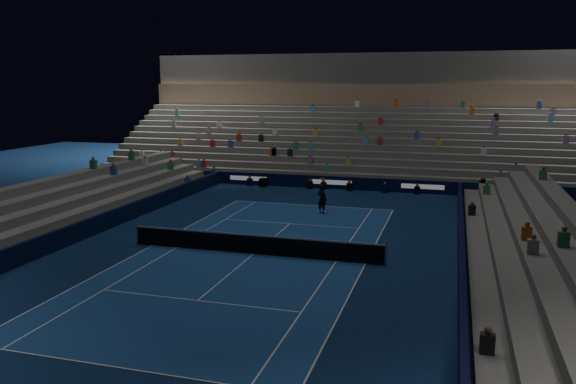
# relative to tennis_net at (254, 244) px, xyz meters

# --- Properties ---
(ground) EXTENTS (90.00, 90.00, 0.00)m
(ground) POSITION_rel_tennis_net_xyz_m (0.00, 0.00, -0.50)
(ground) COLOR #0B1F45
(ground) RESTS_ON ground
(court_surface) EXTENTS (10.97, 23.77, 0.01)m
(court_surface) POSITION_rel_tennis_net_xyz_m (0.00, 0.00, -0.50)
(court_surface) COLOR navy
(court_surface) RESTS_ON ground
(sponsor_barrier_far) EXTENTS (44.00, 0.25, 1.00)m
(sponsor_barrier_far) POSITION_rel_tennis_net_xyz_m (0.00, 18.50, -0.00)
(sponsor_barrier_far) COLOR black
(sponsor_barrier_far) RESTS_ON ground
(sponsor_barrier_east) EXTENTS (0.25, 37.00, 1.00)m
(sponsor_barrier_east) POSITION_rel_tennis_net_xyz_m (9.70, 0.00, -0.00)
(sponsor_barrier_east) COLOR black
(sponsor_barrier_east) RESTS_ON ground
(sponsor_barrier_west) EXTENTS (0.25, 37.00, 1.00)m
(sponsor_barrier_west) POSITION_rel_tennis_net_xyz_m (-9.70, 0.00, -0.00)
(sponsor_barrier_west) COLOR black
(sponsor_barrier_west) RESTS_ON ground
(grandstand_main) EXTENTS (44.00, 15.20, 11.20)m
(grandstand_main) POSITION_rel_tennis_net_xyz_m (0.00, 27.90, 2.87)
(grandstand_main) COLOR #63635F
(grandstand_main) RESTS_ON ground
(grandstand_east) EXTENTS (5.00, 37.00, 2.50)m
(grandstand_east) POSITION_rel_tennis_net_xyz_m (13.17, 0.00, 0.41)
(grandstand_east) COLOR slate
(grandstand_east) RESTS_ON ground
(grandstand_west) EXTENTS (5.00, 37.00, 2.50)m
(grandstand_west) POSITION_rel_tennis_net_xyz_m (-13.17, 0.00, 0.41)
(grandstand_west) COLOR slate
(grandstand_west) RESTS_ON ground
(tennis_net) EXTENTS (12.90, 0.10, 1.10)m
(tennis_net) POSITION_rel_tennis_net_xyz_m (0.00, 0.00, 0.00)
(tennis_net) COLOR #B2B2B7
(tennis_net) RESTS_ON ground
(tennis_player) EXTENTS (0.81, 0.69, 1.88)m
(tennis_player) POSITION_rel_tennis_net_xyz_m (1.18, 9.75, 0.44)
(tennis_player) COLOR black
(tennis_player) RESTS_ON ground
(broadcast_camera) EXTENTS (0.55, 1.00, 0.69)m
(broadcast_camera) POSITION_rel_tennis_net_xyz_m (-5.55, 17.87, -0.15)
(broadcast_camera) COLOR black
(broadcast_camera) RESTS_ON ground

